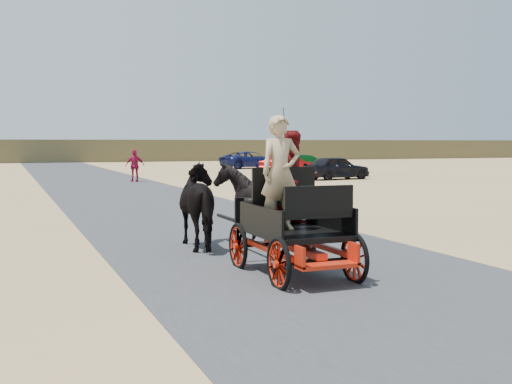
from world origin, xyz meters
name	(u,v)px	position (x,y,z in m)	size (l,w,h in m)	color
ground	(288,261)	(0.00, 0.00, 0.00)	(140.00, 140.00, 0.00)	tan
road	(288,261)	(0.00, 0.00, 0.01)	(6.00, 140.00, 0.01)	#38383A
ridge_far	(49,151)	(0.00, 62.00, 1.20)	(140.00, 6.00, 2.40)	brown
carriage	(293,252)	(-0.40, -1.08, 0.36)	(1.30, 2.40, 0.72)	black
horse_left	(204,205)	(-0.95, 1.92, 0.85)	(0.91, 2.01, 1.70)	black
horse_right	(256,203)	(0.15, 1.92, 0.85)	(1.37, 1.54, 1.70)	black
driver_man	(280,173)	(-0.60, -1.03, 1.62)	(0.66, 0.43, 1.80)	tan
passenger_woman	(295,177)	(-0.10, -0.48, 1.51)	(0.77, 0.60, 1.58)	#660C0F
pedestrian	(135,166)	(1.87, 23.80, 0.86)	(1.01, 0.42, 1.73)	#A5123E
car_a	(337,168)	(12.97, 21.92, 0.67)	(1.58, 3.93, 1.34)	black
car_b	(288,165)	(12.69, 28.02, 0.62)	(1.32, 3.79, 1.25)	maroon
car_c	(308,163)	(15.44, 30.54, 0.62)	(1.74, 4.28, 1.24)	#0C4C19
car_d	(250,160)	(14.01, 38.27, 0.69)	(2.28, 4.94, 1.37)	navy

